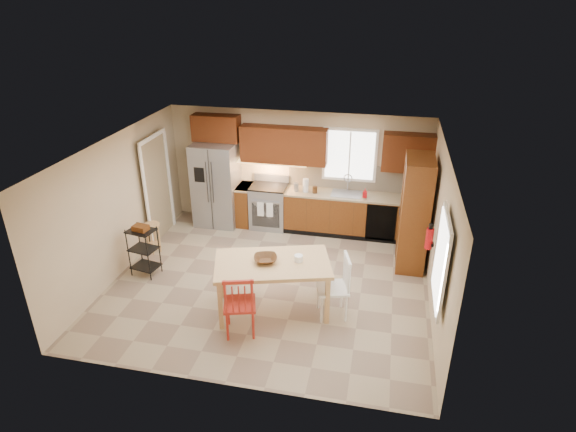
% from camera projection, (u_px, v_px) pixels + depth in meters
% --- Properties ---
extents(floor, '(5.50, 5.50, 0.00)m').
position_uv_depth(floor, '(270.00, 282.00, 8.58)').
color(floor, tan).
rests_on(floor, ground).
extents(ceiling, '(5.50, 5.00, 0.02)m').
position_uv_depth(ceiling, '(267.00, 147.00, 7.50)').
color(ceiling, silver).
rests_on(ceiling, ground).
extents(wall_back, '(5.50, 0.02, 2.50)m').
position_uv_depth(wall_back, '(297.00, 169.00, 10.25)').
color(wall_back, '#CCB793').
rests_on(wall_back, ground).
extents(wall_front, '(5.50, 0.02, 2.50)m').
position_uv_depth(wall_front, '(219.00, 307.00, 5.83)').
color(wall_front, '#CCB793').
rests_on(wall_front, ground).
extents(wall_left, '(0.02, 5.00, 2.50)m').
position_uv_depth(wall_left, '(119.00, 205.00, 8.56)').
color(wall_left, '#CCB793').
rests_on(wall_left, ground).
extents(wall_right, '(0.02, 5.00, 2.50)m').
position_uv_depth(wall_right, '(439.00, 235.00, 7.53)').
color(wall_right, '#CCB793').
rests_on(wall_right, ground).
extents(refrigerator, '(0.92, 0.75, 1.82)m').
position_uv_depth(refrigerator, '(217.00, 184.00, 10.38)').
color(refrigerator, gray).
rests_on(refrigerator, floor).
extents(range_stove, '(0.76, 0.63, 0.92)m').
position_uv_depth(range_stove, '(269.00, 207.00, 10.41)').
color(range_stove, gray).
rests_on(range_stove, floor).
extents(base_cabinet_narrow, '(0.30, 0.60, 0.90)m').
position_uv_depth(base_cabinet_narrow, '(245.00, 205.00, 10.53)').
color(base_cabinet_narrow, brown).
rests_on(base_cabinet_narrow, floor).
extents(base_cabinet_run, '(2.92, 0.60, 0.90)m').
position_uv_depth(base_cabinet_run, '(354.00, 214.00, 10.09)').
color(base_cabinet_run, brown).
rests_on(base_cabinet_run, floor).
extents(dishwasher, '(0.60, 0.02, 0.78)m').
position_uv_depth(dishwasher, '(381.00, 223.00, 9.73)').
color(dishwasher, black).
rests_on(dishwasher, floor).
extents(backsplash, '(2.92, 0.03, 0.55)m').
position_uv_depth(backsplash, '(358.00, 177.00, 10.03)').
color(backsplash, beige).
rests_on(backsplash, wall_back).
extents(upper_over_fridge, '(1.00, 0.35, 0.55)m').
position_uv_depth(upper_over_fridge, '(216.00, 128.00, 10.05)').
color(upper_over_fridge, '#5A270F').
rests_on(upper_over_fridge, wall_back).
extents(upper_left_block, '(1.80, 0.35, 0.75)m').
position_uv_depth(upper_left_block, '(284.00, 145.00, 9.89)').
color(upper_left_block, '#5A270F').
rests_on(upper_left_block, wall_back).
extents(upper_right_block, '(1.00, 0.35, 0.75)m').
position_uv_depth(upper_right_block, '(408.00, 153.00, 9.42)').
color(upper_right_block, '#5A270F').
rests_on(upper_right_block, wall_back).
extents(window_back, '(1.12, 0.04, 1.12)m').
position_uv_depth(window_back, '(350.00, 155.00, 9.85)').
color(window_back, white).
rests_on(window_back, wall_back).
extents(sink, '(0.62, 0.46, 0.16)m').
position_uv_depth(sink, '(346.00, 196.00, 9.95)').
color(sink, gray).
rests_on(sink, base_cabinet_run).
extents(undercab_glow, '(1.60, 0.30, 0.01)m').
position_uv_depth(undercab_glow, '(270.00, 163.00, 10.10)').
color(undercab_glow, '#FFBF66').
rests_on(undercab_glow, wall_back).
extents(soap_bottle, '(0.09, 0.09, 0.19)m').
position_uv_depth(soap_bottle, '(365.00, 193.00, 9.73)').
color(soap_bottle, '#B20C12').
rests_on(soap_bottle, base_cabinet_run).
extents(paper_towel, '(0.12, 0.12, 0.28)m').
position_uv_depth(paper_towel, '(306.00, 185.00, 9.98)').
color(paper_towel, white).
rests_on(paper_towel, base_cabinet_run).
extents(canister_steel, '(0.11, 0.11, 0.18)m').
position_uv_depth(canister_steel, '(296.00, 187.00, 10.04)').
color(canister_steel, gray).
rests_on(canister_steel, base_cabinet_run).
extents(canister_wood, '(0.10, 0.10, 0.14)m').
position_uv_depth(canister_wood, '(315.00, 190.00, 9.95)').
color(canister_wood, '#472C13').
rests_on(canister_wood, base_cabinet_run).
extents(pantry, '(0.50, 0.95, 2.10)m').
position_uv_depth(pantry, '(415.00, 213.00, 8.73)').
color(pantry, brown).
rests_on(pantry, floor).
extents(fire_extinguisher, '(0.12, 0.12, 0.36)m').
position_uv_depth(fire_extinguisher, '(429.00, 239.00, 7.75)').
color(fire_extinguisher, '#B20C12').
rests_on(fire_extinguisher, wall_right).
extents(window_right, '(0.04, 1.02, 1.32)m').
position_uv_depth(window_right, '(441.00, 261.00, 6.44)').
color(window_right, white).
rests_on(window_right, wall_right).
extents(doorway, '(0.04, 0.95, 2.10)m').
position_uv_depth(doorway, '(157.00, 189.00, 9.78)').
color(doorway, '#8C7A59').
rests_on(doorway, wall_left).
extents(dining_table, '(2.00, 1.47, 0.87)m').
position_uv_depth(dining_table, '(273.00, 286.00, 7.69)').
color(dining_table, '#DCAF6E').
rests_on(dining_table, floor).
extents(chair_red, '(0.61, 0.61, 1.05)m').
position_uv_depth(chair_red, '(240.00, 303.00, 7.14)').
color(chair_red, '#B1271B').
rests_on(chair_red, floor).
extents(chair_white, '(0.61, 0.61, 1.05)m').
position_uv_depth(chair_white, '(333.00, 287.00, 7.51)').
color(chair_white, white).
rests_on(chair_white, floor).
extents(table_bowl, '(0.45, 0.45, 0.09)m').
position_uv_depth(table_bowl, '(266.00, 262.00, 7.51)').
color(table_bowl, '#472C13').
rests_on(table_bowl, dining_table).
extents(table_jar, '(0.19, 0.19, 0.17)m').
position_uv_depth(table_jar, '(299.00, 260.00, 7.50)').
color(table_jar, white).
rests_on(table_jar, dining_table).
extents(bar_stool, '(0.39, 0.39, 0.62)m').
position_uv_depth(bar_stool, '(154.00, 238.00, 9.44)').
color(bar_stool, '#DCAF6E').
rests_on(bar_stool, floor).
extents(utility_cart, '(0.53, 0.44, 0.93)m').
position_uv_depth(utility_cart, '(144.00, 251.00, 8.65)').
color(utility_cart, black).
rests_on(utility_cart, floor).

